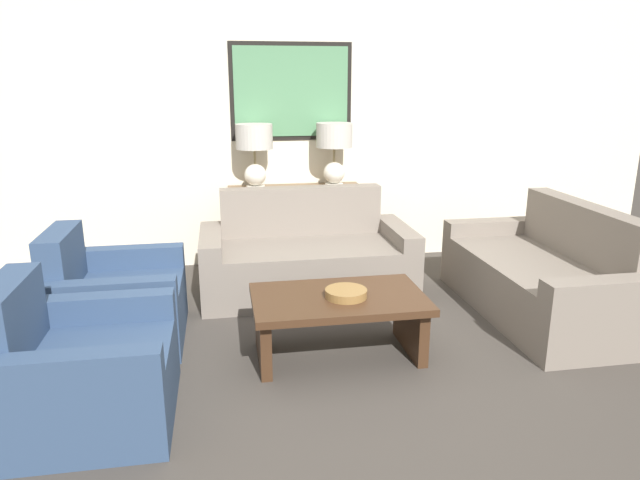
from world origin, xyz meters
name	(u,v)px	position (x,y,z in m)	size (l,w,h in m)	color
ground_plane	(340,369)	(0.00, 0.00, 0.00)	(20.00, 20.00, 0.00)	#3D3833
back_wall	(291,130)	(0.00, 2.43, 1.33)	(7.78, 0.12, 2.65)	beige
console_table	(296,227)	(0.00, 2.15, 0.41)	(1.29, 0.39, 0.81)	brown
table_lamp_left	(254,147)	(-0.38, 2.15, 1.20)	(0.35, 0.35, 0.61)	silver
table_lamp_right	(334,145)	(0.38, 2.15, 1.20)	(0.35, 0.35, 0.61)	silver
couch_by_back_wall	(306,259)	(0.00, 1.46, 0.29)	(1.81, 0.89, 0.88)	slate
couch_by_side	(543,278)	(1.78, 0.65, 0.29)	(0.89, 1.81, 0.88)	slate
coffee_table	(338,312)	(0.03, 0.20, 0.32)	(1.15, 0.70, 0.43)	#3D2616
decorative_bowl	(346,293)	(0.07, 0.16, 0.46)	(0.28, 0.28, 0.05)	olive
armchair_near_back_wall	(114,303)	(-1.50, 0.71, 0.28)	(0.88, 0.91, 0.83)	navy
armchair_near_camera	(81,373)	(-1.50, -0.31, 0.28)	(0.88, 0.91, 0.83)	navy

